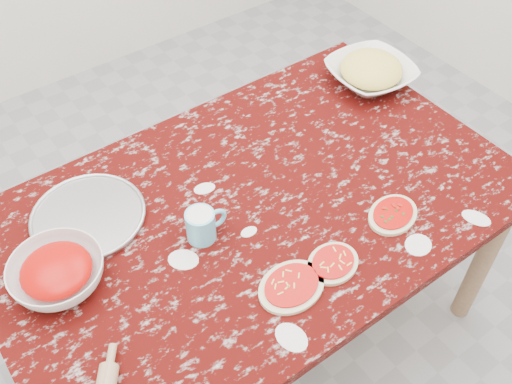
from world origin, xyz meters
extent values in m
plane|color=gray|center=(0.00, 0.00, 0.00)|extent=(4.00, 4.00, 0.00)
cube|color=#340503|center=(0.00, 0.00, 0.73)|extent=(1.60, 1.00, 0.04)
cube|color=#917452|center=(0.00, 0.00, 0.67)|extent=(1.50, 0.90, 0.08)
cylinder|color=#917452|center=(0.72, -0.42, 0.35)|extent=(0.07, 0.07, 0.71)
cylinder|color=#917452|center=(-0.72, 0.42, 0.35)|extent=(0.07, 0.07, 0.71)
cylinder|color=#917452|center=(0.72, 0.42, 0.35)|extent=(0.07, 0.07, 0.71)
cylinder|color=#B2B2B7|center=(-0.44, 0.24, 0.76)|extent=(0.35, 0.35, 0.01)
imported|color=white|center=(-0.59, 0.08, 0.79)|extent=(0.31, 0.31, 0.08)
imported|color=white|center=(0.70, 0.24, 0.79)|extent=(0.33, 0.33, 0.07)
cylinder|color=#61C2E5|center=(-0.20, -0.01, 0.80)|extent=(0.09, 0.09, 0.10)
torus|color=#61C2E5|center=(-0.15, -0.02, 0.80)|extent=(0.07, 0.02, 0.07)
cylinder|color=silver|center=(-0.20, -0.01, 0.83)|extent=(0.07, 0.07, 0.01)
ellipsoid|color=beige|center=(-0.10, -0.30, 0.76)|extent=(0.21, 0.17, 0.01)
ellipsoid|color=red|center=(-0.10, -0.30, 0.76)|extent=(0.17, 0.14, 0.00)
ellipsoid|color=beige|center=(0.04, -0.31, 0.76)|extent=(0.17, 0.15, 0.01)
ellipsoid|color=red|center=(0.04, -0.31, 0.76)|extent=(0.14, 0.12, 0.00)
ellipsoid|color=beige|center=(0.30, -0.28, 0.76)|extent=(0.20, 0.17, 0.01)
ellipsoid|color=red|center=(0.30, -0.28, 0.76)|extent=(0.16, 0.14, 0.00)
camera|label=1|loc=(-0.69, -0.95, 2.07)|focal=40.96mm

